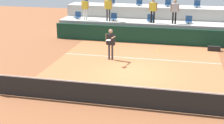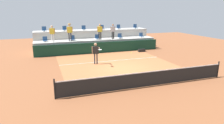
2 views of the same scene
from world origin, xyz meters
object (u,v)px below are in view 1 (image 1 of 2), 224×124
object	(u,v)px
tennis_player	(111,41)
spectator_in_white	(85,7)
equipment_bag	(214,49)
stadium_chair_lower_center	(150,19)
stadium_chair_upper_mid_left	(139,3)
stadium_chair_upper_right	(197,4)
spectator_in_grey	(153,8)
stadium_chair_lower_right	(189,20)
tennis_ball	(158,51)
spectator_leaning_on_rail	(175,10)
stadium_chair_upper_far_left	(85,1)
stadium_chair_lower_far_left	(78,16)
stadium_chair_upper_left	(112,2)
stadium_chair_upper_mid_right	(168,4)
spectator_with_hat	(108,5)
stadium_chair_lower_left	(114,17)

from	to	relation	value
tennis_player	spectator_in_white	distance (m)	6.00
equipment_bag	stadium_chair_lower_center	bearing A→B (deg)	152.80
tennis_player	spectator_in_white	bearing A→B (deg)	121.19
stadium_chair_lower_center	stadium_chair_upper_mid_left	size ratio (longest dim) A/B	1.00
spectator_in_white	stadium_chair_upper_right	bearing A→B (deg)	15.64
stadium_chair_lower_center	spectator_in_white	size ratio (longest dim) A/B	0.32
spectator_in_grey	equipment_bag	size ratio (longest dim) A/B	2.18
stadium_chair_lower_right	tennis_ball	world-z (taller)	stadium_chair_lower_right
spectator_leaning_on_rail	stadium_chair_upper_far_left	bearing A→B (deg)	162.66
stadium_chair_upper_far_left	spectator_leaning_on_rail	distance (m)	7.33
stadium_chair_lower_far_left	stadium_chair_lower_right	distance (m)	7.98
stadium_chair_lower_right	spectator_leaning_on_rail	distance (m)	1.29
stadium_chair_upper_left	spectator_in_white	distance (m)	2.62
stadium_chair_upper_mid_left	stadium_chair_upper_left	bearing A→B (deg)	180.00
stadium_chair_upper_left	tennis_ball	xyz separation A→B (m)	(4.32, -8.16, -1.35)
spectator_in_white	equipment_bag	bearing A→B (deg)	-11.46
stadium_chair_lower_far_left	stadium_chair_lower_center	xyz separation A→B (m)	(5.36, 0.00, 0.00)
stadium_chair_lower_far_left	stadium_chair_lower_center	size ratio (longest dim) A/B	1.00
stadium_chair_upper_far_left	spectator_leaning_on_rail	world-z (taller)	spectator_leaning_on_rail
stadium_chair_upper_mid_right	spectator_leaning_on_rail	world-z (taller)	spectator_leaning_on_rail
stadium_chair_lower_center	tennis_ball	distance (m)	6.48
stadium_chair_lower_far_left	spectator_in_white	bearing A→B (deg)	-28.27
stadium_chair_upper_mid_right	equipment_bag	distance (m)	5.54
stadium_chair_upper_left	equipment_bag	world-z (taller)	stadium_chair_upper_left
stadium_chair_lower_center	stadium_chair_upper_mid_right	size ratio (longest dim) A/B	1.00
stadium_chair_upper_mid_left	spectator_with_hat	bearing A→B (deg)	-130.54
stadium_chair_lower_right	stadium_chair_upper_mid_right	xyz separation A→B (m)	(-1.55, 1.80, 0.85)
stadium_chair_lower_far_left	spectator_leaning_on_rail	bearing A→B (deg)	-3.13
stadium_chair_upper_far_left	tennis_player	xyz separation A→B (m)	(3.75, -7.23, -1.23)
stadium_chair_upper_mid_left	spectator_leaning_on_rail	world-z (taller)	spectator_leaning_on_rail
stadium_chair_lower_right	spectator_leaning_on_rail	xyz separation A→B (m)	(-0.98, -0.38, 0.75)
stadium_chair_upper_mid_right	stadium_chair_lower_right	bearing A→B (deg)	-49.21
tennis_ball	equipment_bag	size ratio (longest dim) A/B	0.09
stadium_chair_upper_mid_left	spectator_with_hat	size ratio (longest dim) A/B	0.29
spectator_with_hat	tennis_player	bearing A→B (deg)	-74.99
stadium_chair_lower_right	tennis_player	xyz separation A→B (m)	(-4.22, -5.43, -0.38)
stadium_chair_lower_right	stadium_chair_upper_right	world-z (taller)	stadium_chair_upper_right
stadium_chair_lower_far_left	spectator_in_white	distance (m)	1.10
tennis_ball	stadium_chair_upper_right	bearing A→B (deg)	76.02
tennis_player	spectator_in_white	xyz separation A→B (m)	(-3.05, 5.04, 1.12)
stadium_chair_lower_left	stadium_chair_upper_mid_left	bearing A→B (deg)	49.09
stadium_chair_upper_right	tennis_ball	xyz separation A→B (m)	(-2.03, -8.16, -1.35)
tennis_player	spectator_leaning_on_rail	size ratio (longest dim) A/B	1.09
stadium_chair_lower_center	spectator_in_grey	size ratio (longest dim) A/B	0.31
stadium_chair_upper_mid_right	tennis_player	world-z (taller)	stadium_chair_upper_mid_right
stadium_chair_lower_right	stadium_chair_upper_right	distance (m)	2.06
stadium_chair_upper_left	spectator_in_grey	size ratio (longest dim) A/B	0.31
stadium_chair_lower_far_left	stadium_chair_lower_right	world-z (taller)	same
stadium_chair_lower_left	stadium_chair_lower_center	distance (m)	2.63
stadium_chair_upper_far_left	spectator_in_white	size ratio (longest dim) A/B	0.32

